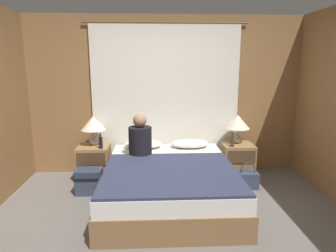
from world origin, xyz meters
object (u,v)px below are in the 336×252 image
(beer_bottle_on_right_stand, at_px, (232,141))
(handbag_on_floor, at_px, (248,180))
(lamp_right, at_px, (238,123))
(person_left_in_bed, at_px, (140,138))
(nightstand_right, at_px, (237,161))
(beer_bottle_on_left_stand, at_px, (101,142))
(pillow_right, at_px, (190,144))
(lamp_left, at_px, (93,125))
(backpack_on_floor, at_px, (89,180))
(bed, at_px, (169,183))
(nightstand_left, at_px, (94,163))
(pillow_left, at_px, (143,144))

(beer_bottle_on_right_stand, height_order, handbag_on_floor, beer_bottle_on_right_stand)
(lamp_right, height_order, beer_bottle_on_right_stand, lamp_right)
(lamp_right, bearing_deg, person_left_in_bed, -164.94)
(nightstand_right, relative_size, beer_bottle_on_left_stand, 2.32)
(beer_bottle_on_right_stand, bearing_deg, beer_bottle_on_left_stand, 180.00)
(pillow_right, distance_m, person_left_in_bed, 0.86)
(lamp_left, xyz_separation_m, backpack_on_floor, (0.02, -0.58, -0.65))
(pillow_right, height_order, handbag_on_floor, pillow_right)
(person_left_in_bed, bearing_deg, bed, -48.97)
(beer_bottle_on_left_stand, relative_size, handbag_on_floor, 0.60)
(beer_bottle_on_right_stand, distance_m, handbag_on_floor, 0.60)
(nightstand_left, bearing_deg, person_left_in_bed, -24.10)
(nightstand_left, distance_m, pillow_left, 0.80)
(lamp_left, bearing_deg, backpack_on_floor, -88.01)
(beer_bottle_on_left_stand, bearing_deg, backpack_on_floor, -108.02)
(nightstand_left, relative_size, pillow_left, 0.91)
(beer_bottle_on_right_stand, bearing_deg, backpack_on_floor, -170.04)
(nightstand_left, height_order, person_left_in_bed, person_left_in_bed)
(nightstand_left, relative_size, beer_bottle_on_left_stand, 2.32)
(bed, height_order, beer_bottle_on_left_stand, beer_bottle_on_left_stand)
(bed, relative_size, pillow_left, 3.54)
(lamp_right, relative_size, pillow_right, 0.76)
(nightstand_left, relative_size, backpack_on_floor, 1.52)
(nightstand_right, xyz_separation_m, lamp_left, (-2.22, 0.08, 0.58))
(bed, height_order, lamp_right, lamp_right)
(pillow_left, bearing_deg, pillow_right, 0.00)
(pillow_left, xyz_separation_m, backpack_on_floor, (-0.73, -0.54, -0.35))
(nightstand_right, distance_m, person_left_in_bed, 1.60)
(pillow_left, height_order, beer_bottle_on_left_stand, beer_bottle_on_left_stand)
(person_left_in_bed, xyz_separation_m, beer_bottle_on_left_stand, (-0.59, 0.19, -0.10))
(nightstand_left, bearing_deg, beer_bottle_on_left_stand, -43.58)
(lamp_left, bearing_deg, beer_bottle_on_right_stand, -5.74)
(nightstand_right, xyz_separation_m, beer_bottle_on_right_stand, (-0.13, -0.13, 0.36))
(lamp_left, height_order, pillow_left, lamp_left)
(pillow_right, height_order, beer_bottle_on_right_stand, beer_bottle_on_right_stand)
(bed, distance_m, beer_bottle_on_left_stand, 1.23)
(nightstand_right, height_order, lamp_left, lamp_left)
(lamp_left, distance_m, beer_bottle_on_right_stand, 2.12)
(lamp_right, xyz_separation_m, handbag_on_floor, (0.04, -0.50, -0.72))
(bed, bearing_deg, handbag_on_floor, 16.62)
(pillow_right, height_order, person_left_in_bed, person_left_in_bed)
(nightstand_right, distance_m, lamp_left, 2.30)
(beer_bottle_on_left_stand, bearing_deg, lamp_left, 123.33)
(backpack_on_floor, bearing_deg, pillow_right, 20.53)
(lamp_right, height_order, person_left_in_bed, person_left_in_bed)
(nightstand_right, bearing_deg, person_left_in_bed, -167.79)
(bed, distance_m, lamp_right, 1.52)
(nightstand_right, distance_m, beer_bottle_on_left_stand, 2.12)
(bed, bearing_deg, beer_bottle_on_left_stand, 146.80)
(bed, relative_size, beer_bottle_on_left_stand, 8.98)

